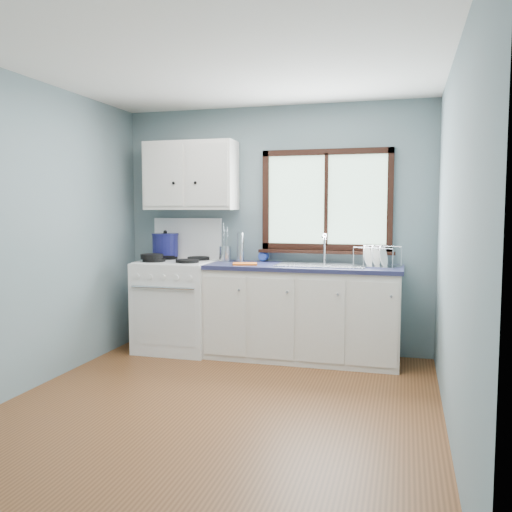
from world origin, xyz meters
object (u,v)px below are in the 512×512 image
(base_cabinets, at_px, (302,317))
(thermos, at_px, (240,247))
(stockpot, at_px, (165,245))
(dish_rack, at_px, (377,261))
(gas_range, at_px, (178,303))
(sink, at_px, (321,272))
(skillet, at_px, (152,256))
(utensil_crock, at_px, (225,253))

(base_cabinets, distance_m, thermos, 0.95)
(base_cabinets, bearing_deg, stockpot, 175.57)
(thermos, height_order, dish_rack, thermos)
(gas_range, xyz_separation_m, sink, (1.49, 0.02, 0.37))
(skillet, relative_size, stockpot, 1.06)
(skillet, height_order, stockpot, stockpot)
(dish_rack, bearing_deg, gas_range, -163.88)
(base_cabinets, bearing_deg, skillet, -173.10)
(sink, distance_m, utensil_crock, 1.04)
(stockpot, relative_size, thermos, 1.15)
(stockpot, bearing_deg, base_cabinets, -4.43)
(base_cabinets, relative_size, dish_rack, 4.07)
(skillet, height_order, thermos, thermos)
(gas_range, relative_size, dish_rack, 3.00)
(gas_range, xyz_separation_m, utensil_crock, (0.47, 0.16, 0.51))
(skillet, bearing_deg, stockpot, 72.71)
(base_cabinets, relative_size, skillet, 5.08)
(skillet, bearing_deg, gas_range, 23.58)
(sink, distance_m, dish_rack, 0.53)
(base_cabinets, xyz_separation_m, utensil_crock, (-0.84, 0.14, 0.59))
(skillet, bearing_deg, sink, -9.90)
(gas_range, distance_m, base_cabinets, 1.31)
(gas_range, distance_m, utensil_crock, 0.71)
(gas_range, xyz_separation_m, thermos, (0.63, 0.15, 0.58))
(skillet, height_order, dish_rack, dish_rack)
(thermos, bearing_deg, dish_rack, -4.96)
(gas_range, distance_m, skillet, 0.55)
(utensil_crock, bearing_deg, stockpot, -177.84)
(gas_range, xyz_separation_m, dish_rack, (2.00, 0.03, 0.48))
(gas_range, relative_size, thermos, 4.56)
(gas_range, bearing_deg, base_cabinets, 0.82)
(sink, relative_size, utensil_crock, 2.13)
(sink, height_order, stockpot, stockpot)
(gas_range, height_order, base_cabinets, gas_range)
(utensil_crock, distance_m, dish_rack, 1.54)
(gas_range, height_order, skillet, gas_range)
(base_cabinets, xyz_separation_m, thermos, (-0.67, 0.13, 0.66))
(base_cabinets, xyz_separation_m, sink, (0.18, -0.00, 0.45))
(sink, bearing_deg, base_cabinets, 179.87)
(base_cabinets, height_order, sink, sink)
(gas_range, relative_size, base_cabinets, 0.74)
(gas_range, relative_size, sink, 1.62)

